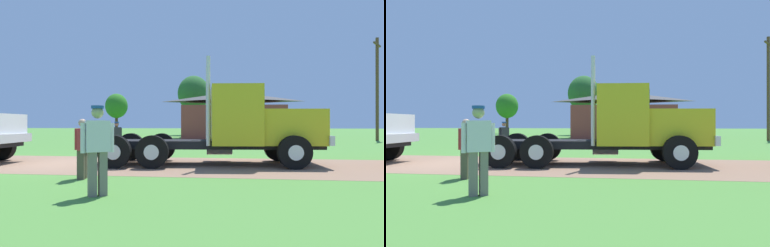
{
  "view_description": "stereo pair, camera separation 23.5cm",
  "coord_description": "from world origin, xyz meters",
  "views": [
    {
      "loc": [
        6.15,
        -11.4,
        1.47
      ],
      "look_at": [
        4.57,
        1.57,
        1.49
      ],
      "focal_mm": 30.41,
      "sensor_mm": 36.0,
      "label": 1
    },
    {
      "loc": [
        6.38,
        -11.37,
        1.47
      ],
      "look_at": [
        4.57,
        1.57,
        1.49
      ],
      "focal_mm": 30.41,
      "sensor_mm": 36.0,
      "label": 2
    }
  ],
  "objects": [
    {
      "name": "ground_plane",
      "position": [
        0.0,
        0.0,
        0.0
      ],
      "size": [
        200.0,
        200.0,
        0.0
      ],
      "primitive_type": "plane",
      "color": "#4E8837"
    },
    {
      "name": "dirt_track",
      "position": [
        0.0,
        0.0,
        0.0
      ],
      "size": [
        120.0,
        5.18,
        0.01
      ],
      "primitive_type": "cube",
      "color": "#8F6C53",
      "rests_on": "ground_plane"
    },
    {
      "name": "truck_foreground_white",
      "position": [
        6.43,
        0.5,
        1.32
      ],
      "size": [
        8.34,
        3.25,
        3.75
      ],
      "color": "black",
      "rests_on": "ground_plane"
    },
    {
      "name": "visitor_walking_mid",
      "position": [
        2.18,
        -3.12,
        0.87
      ],
      "size": [
        0.32,
        0.67,
        1.61
      ],
      "color": "#B22D33",
      "rests_on": "ground_plane"
    },
    {
      "name": "visitor_by_barrel",
      "position": [
        3.43,
        -5.05,
        1.03
      ],
      "size": [
        0.57,
        0.48,
        1.84
      ],
      "color": "silver",
      "rests_on": "ground_plane"
    },
    {
      "name": "visitor_far_side",
      "position": [
        0.59,
        3.86,
        0.84
      ],
      "size": [
        0.44,
        0.48,
        1.58
      ],
      "color": "#2D2D33",
      "rests_on": "ground_plane"
    },
    {
      "name": "shed_building",
      "position": [
        6.24,
        22.88,
        2.33
      ],
      "size": [
        10.98,
        6.62,
        4.84
      ],
      "color": "brown",
      "rests_on": "ground_plane"
    },
    {
      "name": "utility_pole_near",
      "position": [
        18.99,
        19.15,
        4.82
      ],
      "size": [
        1.38,
        1.88,
        9.13
      ],
      "color": "brown",
      "rests_on": "ground_plane"
    },
    {
      "name": "tree_left",
      "position": [
        -11.05,
        35.74,
        4.16
      ],
      "size": [
        3.34,
        3.34,
        6.04
      ],
      "color": "#513823",
      "rests_on": "ground_plane"
    },
    {
      "name": "tree_mid",
      "position": [
        1.14,
        31.61,
        5.53
      ],
      "size": [
        4.26,
        4.26,
        7.91
      ],
      "color": "#513823",
      "rests_on": "ground_plane"
    }
  ]
}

